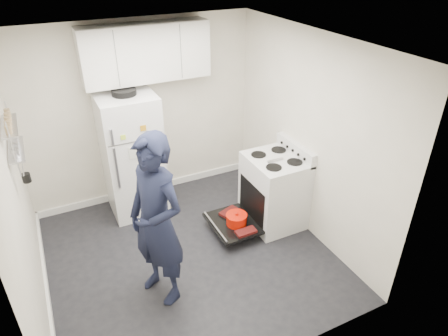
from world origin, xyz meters
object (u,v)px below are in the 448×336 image
electric_range (273,191)px  open_oven_door (234,222)px  refrigerator (132,155)px  person (157,222)px

electric_range → open_oven_door: 0.64m
refrigerator → person: bearing=-96.3°
open_oven_door → person: 1.46m
open_oven_door → electric_range: bearing=2.0°
open_oven_door → refrigerator: refrigerator is taller
open_oven_door → refrigerator: 1.61m
refrigerator → electric_range: bearing=-35.7°
electric_range → refrigerator: (-1.53, 1.10, 0.37)m
electric_range → person: bearing=-162.0°
open_oven_door → person: bearing=-154.7°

